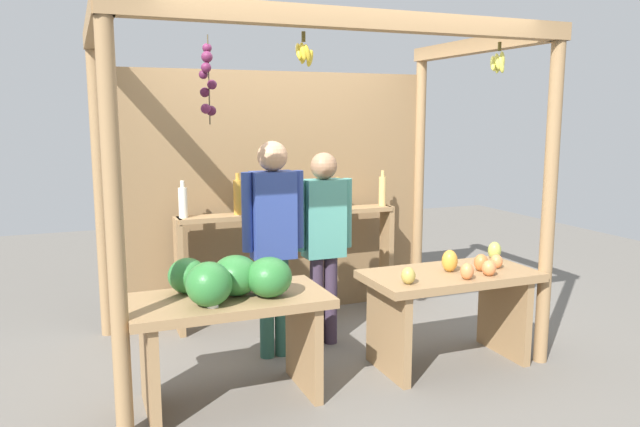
{
  "coord_description": "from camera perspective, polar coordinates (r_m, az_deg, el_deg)",
  "views": [
    {
      "loc": [
        -1.69,
        -4.41,
        1.85
      ],
      "look_at": [
        0.0,
        -0.18,
        1.11
      ],
      "focal_mm": 34.59,
      "sensor_mm": 36.0,
      "label": 1
    }
  ],
  "objects": [
    {
      "name": "fruit_counter_left",
      "position": [
        3.99,
        -8.4,
        -8.3
      ],
      "size": [
        1.26,
        0.67,
        0.98
      ],
      "color": "#99754C",
      "rests_on": "ground"
    },
    {
      "name": "ground_plane",
      "position": [
        5.07,
        -0.79,
        -12.21
      ],
      "size": [
        12.0,
        12.0,
        0.0
      ],
      "primitive_type": "plane",
      "color": "slate",
      "rests_on": "ground"
    },
    {
      "name": "fruit_counter_right",
      "position": [
        4.69,
        12.02,
        -7.37
      ],
      "size": [
        1.26,
        0.64,
        0.87
      ],
      "color": "#99754C",
      "rests_on": "ground"
    },
    {
      "name": "bottle_shelf_unit",
      "position": [
        5.48,
        -2.9,
        -1.93
      ],
      "size": [
        2.01,
        0.22,
        1.36
      ],
      "color": "#99754C",
      "rests_on": "ground"
    },
    {
      "name": "vendor_woman",
      "position": [
        4.88,
        0.34,
        -1.7
      ],
      "size": [
        0.48,
        0.21,
        1.56
      ],
      "rotation": [
        0.0,
        0.0,
        -0.02
      ],
      "color": "#3C2E42",
      "rests_on": "ground"
    },
    {
      "name": "vendor_man",
      "position": [
        4.63,
        -4.34,
        -1.45
      ],
      "size": [
        0.48,
        0.22,
        1.66
      ],
      "rotation": [
        0.0,
        0.0,
        0.0
      ],
      "color": "#29584B",
      "rests_on": "ground"
    },
    {
      "name": "market_stall",
      "position": [
        5.15,
        -2.61,
        4.45
      ],
      "size": [
        3.13,
        1.94,
        2.47
      ],
      "color": "#99754C",
      "rests_on": "ground"
    }
  ]
}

